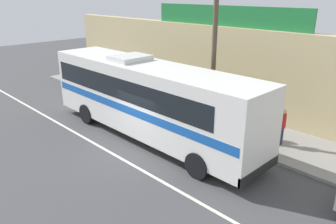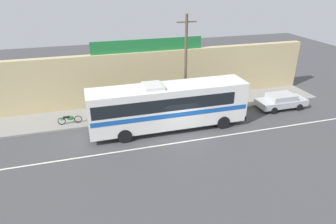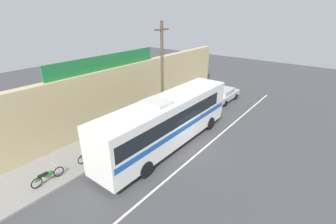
% 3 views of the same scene
% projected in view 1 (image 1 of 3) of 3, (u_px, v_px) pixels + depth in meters
% --- Properties ---
extents(ground_plane, '(70.00, 70.00, 0.00)m').
position_uv_depth(ground_plane, '(133.00, 151.00, 14.60)').
color(ground_plane, '#444447').
extents(sidewalk_slab, '(30.00, 3.60, 0.14)m').
position_uv_depth(sidewalk_slab, '(208.00, 119.00, 17.99)').
color(sidewalk_slab, gray).
rests_on(sidewalk_slab, ground_plane).
extents(storefront_facade, '(30.00, 0.70, 4.80)m').
position_uv_depth(storefront_facade, '(234.00, 71.00, 18.60)').
color(storefront_facade, tan).
rests_on(storefront_facade, ground_plane).
extents(storefront_billboard, '(10.01, 0.12, 1.10)m').
position_uv_depth(storefront_billboard, '(225.00, 16.00, 18.16)').
color(storefront_billboard, '#1E7538').
rests_on(storefront_billboard, storefront_facade).
extents(road_center_stripe, '(30.00, 0.14, 0.01)m').
position_uv_depth(road_center_stripe, '(118.00, 157.00, 14.07)').
color(road_center_stripe, silver).
rests_on(road_center_stripe, ground_plane).
extents(intercity_bus, '(12.10, 2.62, 3.78)m').
position_uv_depth(intercity_bus, '(146.00, 95.00, 15.38)').
color(intercity_bus, white).
rests_on(intercity_bus, ground_plane).
extents(utility_pole, '(1.60, 0.22, 8.21)m').
position_uv_depth(utility_pole, '(214.00, 45.00, 14.55)').
color(utility_pole, brown).
rests_on(utility_pole, sidewalk_slab).
extents(motorcycle_green, '(1.88, 0.56, 0.94)m').
position_uv_depth(motorcycle_green, '(107.00, 85.00, 22.64)').
color(motorcycle_green, black).
rests_on(motorcycle_green, sidewalk_slab).
extents(motorcycle_black, '(1.86, 0.56, 0.94)m').
position_uv_depth(motorcycle_black, '(132.00, 94.00, 20.76)').
color(motorcycle_black, black).
rests_on(motorcycle_black, sidewalk_slab).
extents(pedestrian_far_right, '(0.30, 0.48, 1.73)m').
position_uv_depth(pedestrian_far_right, '(219.00, 100.00, 17.73)').
color(pedestrian_far_right, brown).
rests_on(pedestrian_far_right, sidewalk_slab).
extents(pedestrian_far_left, '(0.30, 0.48, 1.64)m').
position_uv_depth(pedestrian_far_left, '(261.00, 119.00, 15.18)').
color(pedestrian_far_left, navy).
rests_on(pedestrian_far_left, sidewalk_slab).
extents(pedestrian_by_curb, '(0.30, 0.48, 1.70)m').
position_uv_depth(pedestrian_by_curb, '(282.00, 124.00, 14.52)').
color(pedestrian_by_curb, navy).
rests_on(pedestrian_by_curb, sidewalk_slab).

